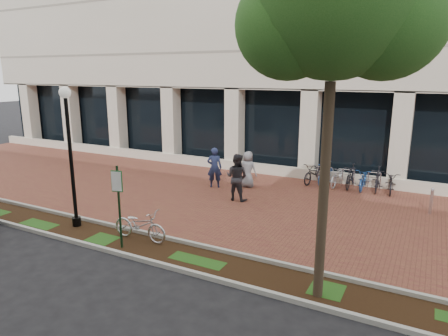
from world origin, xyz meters
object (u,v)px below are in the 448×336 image
at_px(pedestrian_mid, 237,177).
at_px(bollard, 431,201).
at_px(lamppost, 70,150).
at_px(pedestrian_left, 214,168).
at_px(bike_rack_cluster, 351,177).
at_px(parking_sign, 118,197).
at_px(locked_bicycle, 140,225).
at_px(street_tree, 338,5).
at_px(pedestrian_right, 248,169).

relative_size(pedestrian_mid, bollard, 1.93).
bearing_deg(lamppost, bollard, 33.04).
height_order(pedestrian_left, bike_rack_cluster, pedestrian_left).
bearing_deg(bike_rack_cluster, parking_sign, -109.83).
bearing_deg(parking_sign, bollard, 29.31).
xyz_separation_m(locked_bicycle, pedestrian_mid, (0.87, 4.92, 0.45)).
bearing_deg(street_tree, bollard, 73.67).
height_order(street_tree, pedestrian_mid, street_tree).
xyz_separation_m(locked_bicycle, pedestrian_right, (0.50, 6.82, 0.32)).
relative_size(locked_bicycle, pedestrian_mid, 0.99).
xyz_separation_m(pedestrian_left, bike_rack_cluster, (5.38, 2.76, -0.41)).
height_order(parking_sign, pedestrian_right, parking_sign).
relative_size(parking_sign, pedestrian_right, 1.52).
xyz_separation_m(street_tree, pedestrian_left, (-6.45, 6.65, -5.35)).
distance_m(pedestrian_right, bike_rack_cluster, 4.58).
bearing_deg(locked_bicycle, bike_rack_cluster, -28.82).
relative_size(pedestrian_right, bike_rack_cluster, 0.39).
relative_size(lamppost, locked_bicycle, 2.44).
xyz_separation_m(pedestrian_right, bike_rack_cluster, (4.09, 2.04, -0.32)).
bearing_deg(locked_bicycle, pedestrian_mid, -11.44).
bearing_deg(pedestrian_mid, lamppost, 56.42).
height_order(street_tree, locked_bicycle, street_tree).
xyz_separation_m(parking_sign, pedestrian_left, (-0.66, 6.79, -0.66)).
relative_size(lamppost, pedestrian_right, 2.81).
relative_size(locked_bicycle, bollard, 1.91).
distance_m(parking_sign, lamppost, 2.76).
relative_size(parking_sign, bike_rack_cluster, 0.59).
bearing_deg(lamppost, parking_sign, -14.08).
xyz_separation_m(pedestrian_right, bollard, (7.28, -0.13, -0.31)).
distance_m(lamppost, pedestrian_left, 6.65).
relative_size(lamppost, pedestrian_left, 2.53).
relative_size(street_tree, pedestrian_left, 4.52).
bearing_deg(parking_sign, bike_rack_cluster, 49.97).
height_order(parking_sign, locked_bicycle, parking_sign).
bearing_deg(pedestrian_left, lamppost, 47.82).
height_order(street_tree, pedestrian_left, street_tree).
distance_m(locked_bicycle, pedestrian_left, 6.16).
height_order(parking_sign, bike_rack_cluster, parking_sign).
bearing_deg(street_tree, lamppost, 176.67).
bearing_deg(parking_sign, lamppost, 152.19).
distance_m(pedestrian_mid, bike_rack_cluster, 5.43).
distance_m(lamppost, street_tree, 9.07).
distance_m(lamppost, pedestrian_mid, 6.30).
relative_size(street_tree, locked_bicycle, 4.35).
bearing_deg(pedestrian_right, bike_rack_cluster, -150.82).
distance_m(pedestrian_left, bollard, 8.60).
xyz_separation_m(pedestrian_left, pedestrian_mid, (1.66, -1.18, 0.04)).
distance_m(pedestrian_mid, pedestrian_right, 1.94).
bearing_deg(pedestrian_mid, street_tree, 132.58).
height_order(parking_sign, pedestrian_left, parking_sign).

